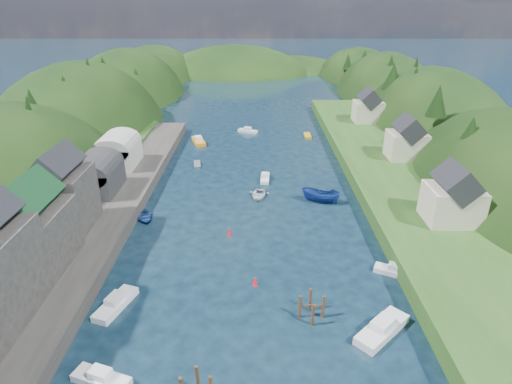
{
  "coord_description": "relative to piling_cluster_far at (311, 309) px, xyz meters",
  "views": [
    {
      "loc": [
        0.11,
        -30.96,
        30.71
      ],
      "look_at": [
        0.0,
        28.0,
        4.0
      ],
      "focal_mm": 30.0,
      "sensor_mm": 36.0,
      "label": 1
    }
  ],
  "objects": [
    {
      "name": "terrace_left_grass",
      "position": [
        -36.85,
        15.24,
        0.19
      ],
      "size": [
        12.0,
        110.0,
        2.5
      ],
      "primitive_type": "cube",
      "color": "#234719",
      "rests_on": "ground"
    },
    {
      "name": "ground",
      "position": [
        -5.85,
        45.24,
        -1.06
      ],
      "size": [
        600.0,
        600.0,
        0.0
      ],
      "primitive_type": "plane",
      "color": "black",
      "rests_on": "ground"
    },
    {
      "name": "right_bank_cottages",
      "position": [
        22.15,
        43.58,
        4.79
      ],
      "size": [
        9.0,
        59.24,
        8.41
      ],
      "color": "beige",
      "rests_on": "terrace_right"
    },
    {
      "name": "far_hills",
      "position": [
        -4.63,
        169.25,
        -11.86
      ],
      "size": [
        103.0,
        68.0,
        44.0
      ],
      "color": "black",
      "rests_on": "ground"
    },
    {
      "name": "piling_cluster_far",
      "position": [
        0.0,
        0.0,
        0.0
      ],
      "size": [
        2.9,
        2.74,
        3.25
      ],
      "color": "#382314",
      "rests_on": "ground"
    },
    {
      "name": "hillside_right",
      "position": [
        39.15,
        70.24,
        -8.47
      ],
      "size": [
        36.0,
        245.56,
        48.0
      ],
      "color": "black",
      "rests_on": "ground"
    },
    {
      "name": "hillside_left",
      "position": [
        -50.85,
        70.24,
        -9.09
      ],
      "size": [
        44.0,
        245.56,
        52.0
      ],
      "color": "black",
      "rests_on": "ground"
    },
    {
      "name": "channel_buoy_far",
      "position": [
        -9.62,
        17.03,
        -0.58
      ],
      "size": [
        0.7,
        0.7,
        1.1
      ],
      "color": "red",
      "rests_on": "ground"
    },
    {
      "name": "moored_boats",
      "position": [
        -7.41,
        15.6,
        -0.39
      ],
      "size": [
        38.96,
        90.84,
        2.45
      ],
      "color": "orange",
      "rests_on": "ground"
    },
    {
      "name": "channel_buoy_near",
      "position": [
        -5.94,
        5.54,
        -0.58
      ],
      "size": [
        0.7,
        0.7,
        1.1
      ],
      "color": "red",
      "rests_on": "ground"
    },
    {
      "name": "quay_left",
      "position": [
        -29.85,
        15.24,
        -0.06
      ],
      "size": [
        12.0,
        110.0,
        2.0
      ],
      "primitive_type": "cube",
      "color": "#2D2B28",
      "rests_on": "ground"
    },
    {
      "name": "terrace_right",
      "position": [
        19.15,
        35.24,
        0.14
      ],
      "size": [
        16.0,
        120.0,
        2.4
      ],
      "primitive_type": "cube",
      "color": "#234719",
      "rests_on": "ground"
    },
    {
      "name": "boat_sheds",
      "position": [
        -31.85,
        34.24,
        4.22
      ],
      "size": [
        7.0,
        21.0,
        7.5
      ],
      "color": "#2D2D30",
      "rests_on": "quay_left"
    },
    {
      "name": "hill_trees",
      "position": [
        -5.69,
        59.68,
        10.09
      ],
      "size": [
        91.69,
        151.83,
        12.81
      ],
      "color": "black",
      "rests_on": "ground"
    },
    {
      "name": "quayside_buildings",
      "position": [
        -31.85,
        1.63,
        6.03
      ],
      "size": [
        8.0,
        35.84,
        12.9
      ],
      "color": "#2D2B28",
      "rests_on": "quay_left"
    }
  ]
}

